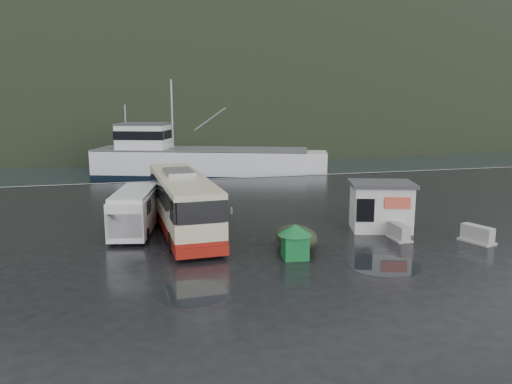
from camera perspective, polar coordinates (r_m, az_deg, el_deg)
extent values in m
plane|color=black|center=(24.67, -0.49, -5.76)|extent=(160.00, 160.00, 0.00)
cube|color=black|center=(133.28, -12.14, 7.33)|extent=(300.00, 180.00, 0.02)
cube|color=#999993|center=(43.91, -6.84, 1.39)|extent=(160.00, 0.60, 1.50)
ellipsoid|color=black|center=(273.52, -11.36, 8.89)|extent=(780.00, 540.00, 570.00)
cylinder|color=black|center=(22.01, 14.36, -8.13)|extent=(3.08, 3.08, 0.01)
cylinder|color=black|center=(18.63, -7.32, -11.35)|extent=(2.62, 2.62, 0.01)
cylinder|color=black|center=(32.98, 11.87, -1.80)|extent=(2.99, 2.99, 0.01)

